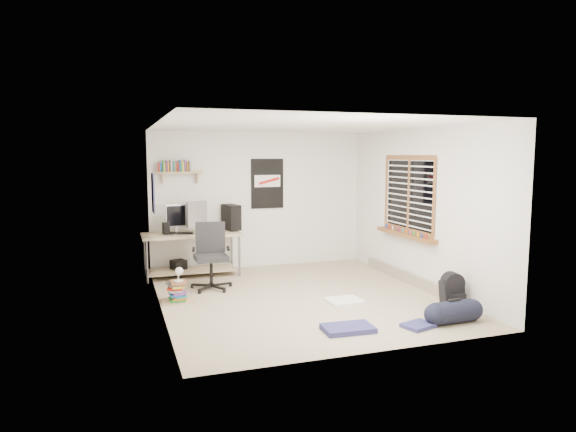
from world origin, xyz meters
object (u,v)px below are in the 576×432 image
object	(u,v)px
office_chair	(211,258)
backpack	(452,294)
desk	(192,255)
book_stack	(177,291)
duffel_bag	(454,312)

from	to	relation	value
office_chair	backpack	size ratio (longest dim) A/B	2.63
desk	office_chair	xyz separation A→B (m)	(0.16, -0.99, 0.13)
book_stack	backpack	bearing A→B (deg)	-23.80
desk	backpack	size ratio (longest dim) A/B	4.21
duffel_bag	desk	bearing A→B (deg)	125.29
desk	book_stack	distance (m)	1.60
book_stack	office_chair	bearing A→B (deg)	42.65
office_chair	duffel_bag	distance (m)	3.67
backpack	duffel_bag	bearing A→B (deg)	-116.24
backpack	duffel_bag	world-z (taller)	duffel_bag
office_chair	book_stack	bearing A→B (deg)	-128.41
backpack	book_stack	xyz separation A→B (m)	(-3.50, 1.54, -0.05)
office_chair	duffel_bag	size ratio (longest dim) A/B	1.87
desk	backpack	distance (m)	4.35
desk	office_chair	bearing A→B (deg)	-101.17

